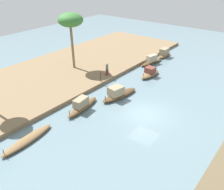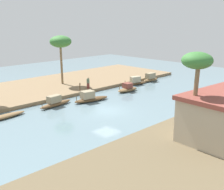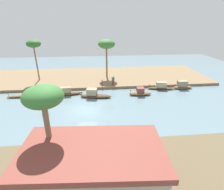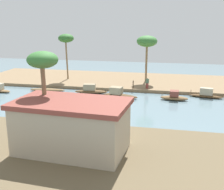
{
  "view_description": "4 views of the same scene",
  "coord_description": "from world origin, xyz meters",
  "px_view_note": "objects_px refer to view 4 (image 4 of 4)",
  "views": [
    {
      "loc": [
        17.91,
        9.9,
        12.7
      ],
      "look_at": [
        0.33,
        -3.72,
        0.97
      ],
      "focal_mm": 40.55,
      "sensor_mm": 36.0,
      "label": 1
    },
    {
      "loc": [
        21.95,
        22.87,
        9.91
      ],
      "look_at": [
        -2.83,
        -1.99,
        0.86
      ],
      "focal_mm": 48.72,
      "sensor_mm": 36.0,
      "label": 2
    },
    {
      "loc": [
        -1.09,
        21.43,
        10.84
      ],
      "look_at": [
        -3.49,
        -2.06,
        1.07
      ],
      "focal_mm": 29.81,
      "sensor_mm": 36.0,
      "label": 3
    },
    {
      "loc": [
        -7.81,
        31.73,
        9.7
      ],
      "look_at": [
        -0.32,
        -3.38,
        0.45
      ],
      "focal_mm": 47.14,
      "sensor_mm": 36.0,
      "label": 4
    }
  ],
  "objects_px": {
    "sampan_with_red_awning": "(174,97)",
    "sampan_midstream": "(119,94)",
    "sampan_open_hull": "(47,90)",
    "riverside_building": "(72,126)",
    "mooring_post": "(133,85)",
    "sampan_upstream_small": "(206,94)",
    "palm_tree_left_far": "(66,39)",
    "person_on_near_bank": "(147,84)",
    "sampan_near_left_bank": "(91,90)",
    "palm_tree_left_near": "(147,42)",
    "palm_tree_right_tall": "(43,64)"
  },
  "relations": [
    {
      "from": "sampan_with_red_awning",
      "to": "palm_tree_right_tall",
      "type": "xyz_separation_m",
      "value": [
        9.78,
        15.72,
        6.07
      ]
    },
    {
      "from": "sampan_near_left_bank",
      "to": "palm_tree_right_tall",
      "type": "distance_m",
      "value": 17.91
    },
    {
      "from": "palm_tree_left_near",
      "to": "palm_tree_right_tall",
      "type": "bearing_deg",
      "value": 77.66
    },
    {
      "from": "person_on_near_bank",
      "to": "palm_tree_right_tall",
      "type": "height_order",
      "value": "palm_tree_right_tall"
    },
    {
      "from": "sampan_upstream_small",
      "to": "riverside_building",
      "type": "xyz_separation_m",
      "value": [
        11.12,
        19.19,
        1.85
      ]
    },
    {
      "from": "sampan_upstream_small",
      "to": "mooring_post",
      "type": "height_order",
      "value": "mooring_post"
    },
    {
      "from": "sampan_with_red_awning",
      "to": "palm_tree_left_near",
      "type": "distance_m",
      "value": 11.62
    },
    {
      "from": "mooring_post",
      "to": "palm_tree_left_far",
      "type": "relative_size",
      "value": 0.16
    },
    {
      "from": "sampan_midstream",
      "to": "palm_tree_right_tall",
      "type": "height_order",
      "value": "palm_tree_right_tall"
    },
    {
      "from": "sampan_midstream",
      "to": "riverside_building",
      "type": "distance_m",
      "value": 17.02
    },
    {
      "from": "sampan_with_red_awning",
      "to": "person_on_near_bank",
      "type": "distance_m",
      "value": 5.42
    },
    {
      "from": "riverside_building",
      "to": "sampan_upstream_small",
      "type": "bearing_deg",
      "value": -116.05
    },
    {
      "from": "palm_tree_left_far",
      "to": "sampan_near_left_bank",
      "type": "bearing_deg",
      "value": 130.56
    },
    {
      "from": "sampan_near_left_bank",
      "to": "person_on_near_bank",
      "type": "distance_m",
      "value": 7.86
    },
    {
      "from": "sampan_near_left_bank",
      "to": "sampan_with_red_awning",
      "type": "distance_m",
      "value": 11.1
    },
    {
      "from": "sampan_open_hull",
      "to": "sampan_midstream",
      "type": "relative_size",
      "value": 1.06
    },
    {
      "from": "sampan_upstream_small",
      "to": "mooring_post",
      "type": "relative_size",
      "value": 3.8
    },
    {
      "from": "sampan_near_left_bank",
      "to": "person_on_near_bank",
      "type": "xyz_separation_m",
      "value": [
        -7.33,
        -2.78,
        0.62
      ]
    },
    {
      "from": "sampan_near_left_bank",
      "to": "riverside_building",
      "type": "bearing_deg",
      "value": 94.45
    },
    {
      "from": "sampan_near_left_bank",
      "to": "mooring_post",
      "type": "height_order",
      "value": "mooring_post"
    },
    {
      "from": "sampan_with_red_awning",
      "to": "sampan_upstream_small",
      "type": "height_order",
      "value": "sampan_upstream_small"
    },
    {
      "from": "person_on_near_bank",
      "to": "palm_tree_left_near",
      "type": "height_order",
      "value": "palm_tree_left_near"
    },
    {
      "from": "sampan_with_red_awning",
      "to": "palm_tree_right_tall",
      "type": "bearing_deg",
      "value": 61.07
    },
    {
      "from": "sampan_with_red_awning",
      "to": "sampan_midstream",
      "type": "bearing_deg",
      "value": 4.74
    },
    {
      "from": "sampan_with_red_awning",
      "to": "riverside_building",
      "type": "bearing_deg",
      "value": 70.31
    },
    {
      "from": "mooring_post",
      "to": "sampan_upstream_small",
      "type": "bearing_deg",
      "value": 172.33
    },
    {
      "from": "mooring_post",
      "to": "palm_tree_left_far",
      "type": "xyz_separation_m",
      "value": [
        11.24,
        -4.53,
        5.73
      ]
    },
    {
      "from": "sampan_open_hull",
      "to": "sampan_midstream",
      "type": "bearing_deg",
      "value": 167.56
    },
    {
      "from": "sampan_near_left_bank",
      "to": "sampan_with_red_awning",
      "type": "relative_size",
      "value": 1.33
    },
    {
      "from": "person_on_near_bank",
      "to": "palm_tree_left_near",
      "type": "bearing_deg",
      "value": -110.59
    },
    {
      "from": "sampan_with_red_awning",
      "to": "palm_tree_left_far",
      "type": "relative_size",
      "value": 0.48
    },
    {
      "from": "sampan_upstream_small",
      "to": "riverside_building",
      "type": "relative_size",
      "value": 0.52
    },
    {
      "from": "sampan_with_red_awning",
      "to": "riverside_building",
      "type": "distance_m",
      "value": 18.67
    },
    {
      "from": "sampan_with_red_awning",
      "to": "palm_tree_left_near",
      "type": "xyz_separation_m",
      "value": [
        4.39,
        -8.94,
        5.98
      ]
    },
    {
      "from": "palm_tree_right_tall",
      "to": "palm_tree_left_near",
      "type": "bearing_deg",
      "value": -102.34
    },
    {
      "from": "sampan_open_hull",
      "to": "sampan_upstream_small",
      "type": "xyz_separation_m",
      "value": [
        -21.25,
        -0.96,
        0.25
      ]
    },
    {
      "from": "sampan_midstream",
      "to": "mooring_post",
      "type": "xyz_separation_m",
      "value": [
        -1.35,
        -3.55,
        0.5
      ]
    },
    {
      "from": "sampan_with_red_awning",
      "to": "person_on_near_bank",
      "type": "relative_size",
      "value": 2.22
    },
    {
      "from": "palm_tree_left_near",
      "to": "palm_tree_left_far",
      "type": "relative_size",
      "value": 0.98
    },
    {
      "from": "person_on_near_bank",
      "to": "palm_tree_right_tall",
      "type": "distance_m",
      "value": 21.22
    },
    {
      "from": "sampan_near_left_bank",
      "to": "sampan_open_hull",
      "type": "xyz_separation_m",
      "value": [
        6.25,
        0.02,
        -0.27
      ]
    },
    {
      "from": "sampan_open_hull",
      "to": "sampan_upstream_small",
      "type": "bearing_deg",
      "value": 177.3
    },
    {
      "from": "sampan_open_hull",
      "to": "riverside_building",
      "type": "height_order",
      "value": "riverside_building"
    },
    {
      "from": "person_on_near_bank",
      "to": "riverside_building",
      "type": "relative_size",
      "value": 0.19
    },
    {
      "from": "mooring_post",
      "to": "palm_tree_left_far",
      "type": "distance_m",
      "value": 13.4
    },
    {
      "from": "palm_tree_left_near",
      "to": "palm_tree_right_tall",
      "type": "relative_size",
      "value": 0.99
    },
    {
      "from": "sampan_open_hull",
      "to": "riverside_building",
      "type": "distance_m",
      "value": 20.96
    },
    {
      "from": "palm_tree_right_tall",
      "to": "palm_tree_left_far",
      "type": "bearing_deg",
      "value": -73.36
    },
    {
      "from": "mooring_post",
      "to": "riverside_building",
      "type": "distance_m",
      "value": 20.58
    },
    {
      "from": "palm_tree_left_far",
      "to": "sampan_midstream",
      "type": "bearing_deg",
      "value": 140.76
    }
  ]
}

